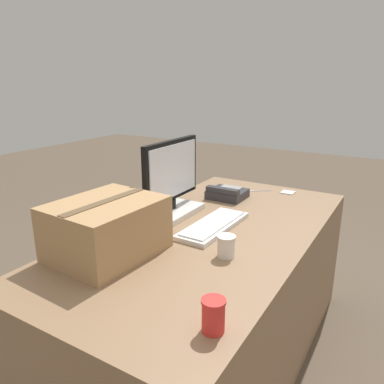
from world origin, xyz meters
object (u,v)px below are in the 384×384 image
at_px(sticky_note_pad, 288,192).
at_px(keyboard, 214,225).
at_px(desk_phone, 227,193).
at_px(cardboard_box, 107,228).
at_px(spoon, 257,191).
at_px(paper_cup_right, 226,246).
at_px(monitor, 172,184).
at_px(paper_cup_left, 213,315).

bearing_deg(sticky_note_pad, keyboard, 170.24).
relative_size(desk_phone, cardboard_box, 0.48).
distance_m(spoon, cardboard_box, 1.17).
bearing_deg(desk_phone, cardboard_box, 173.97).
bearing_deg(paper_cup_right, sticky_note_pad, 2.89).
distance_m(monitor, desk_phone, 0.43).
height_order(desk_phone, cardboard_box, cardboard_box).
height_order(desk_phone, paper_cup_left, paper_cup_left).
xyz_separation_m(desk_phone, paper_cup_left, (-1.14, -0.51, 0.02)).
relative_size(desk_phone, sticky_note_pad, 2.69).
xyz_separation_m(desk_phone, cardboard_box, (-0.92, 0.09, 0.08)).
distance_m(desk_phone, paper_cup_right, 0.77).
relative_size(keyboard, paper_cup_left, 4.54).
bearing_deg(monitor, spoon, -20.81).
bearing_deg(paper_cup_left, desk_phone, 24.01).
xyz_separation_m(paper_cup_left, paper_cup_right, (0.44, 0.17, -0.01)).
xyz_separation_m(keyboard, spoon, (0.69, 0.05, -0.01)).
xyz_separation_m(monitor, paper_cup_right, (-0.31, -0.47, -0.12)).
bearing_deg(monitor, keyboard, -103.05).
distance_m(monitor, cardboard_box, 0.54).
bearing_deg(monitor, paper_cup_left, -139.40).
bearing_deg(spoon, cardboard_box, 43.94).
height_order(spoon, sticky_note_pad, sticky_note_pad).
bearing_deg(desk_phone, sticky_note_pad, -43.90).
height_order(desk_phone, spoon, desk_phone).
xyz_separation_m(monitor, desk_phone, (0.39, -0.13, -0.13)).
bearing_deg(keyboard, monitor, 78.23).
xyz_separation_m(paper_cup_left, sticky_note_pad, (1.43, 0.22, -0.05)).
bearing_deg(paper_cup_right, monitor, 56.57).
height_order(keyboard, paper_cup_right, paper_cup_right).
distance_m(monitor, keyboard, 0.33).
xyz_separation_m(desk_phone, paper_cup_right, (-0.70, -0.33, 0.02)).
bearing_deg(cardboard_box, desk_phone, -5.78).
relative_size(paper_cup_left, paper_cup_right, 1.13).
bearing_deg(paper_cup_right, keyboard, 36.59).
height_order(keyboard, cardboard_box, cardboard_box).
distance_m(keyboard, sticky_note_pad, 0.76).
xyz_separation_m(keyboard, paper_cup_right, (-0.24, -0.18, 0.03)).
bearing_deg(cardboard_box, paper_cup_left, -109.74).
distance_m(paper_cup_left, spoon, 1.43).
bearing_deg(spoon, sticky_note_pad, 163.38).
relative_size(paper_cup_right, spoon, 0.70).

